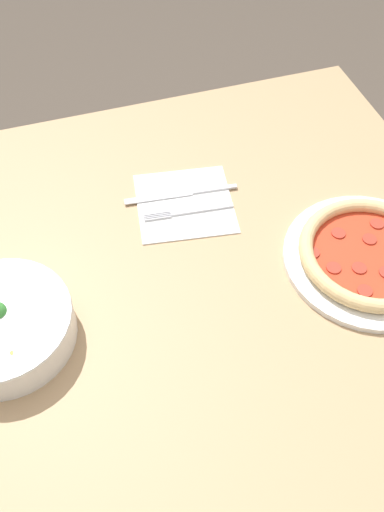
% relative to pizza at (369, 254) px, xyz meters
% --- Properties ---
extents(ground_plane, '(8.00, 8.00, 0.00)m').
position_rel_pizza_xyz_m(ground_plane, '(-0.00, 0.30, -0.77)').
color(ground_plane, '#4C4238').
extents(dining_table, '(1.15, 1.05, 0.75)m').
position_rel_pizza_xyz_m(dining_table, '(-0.00, 0.30, -0.12)').
color(dining_table, tan).
rests_on(dining_table, ground_plane).
extents(pizza, '(0.31, 0.31, 0.04)m').
position_rel_pizza_xyz_m(pizza, '(0.00, 0.00, 0.00)').
color(pizza, white).
rests_on(pizza, dining_table).
extents(bowl, '(0.23, 0.23, 0.08)m').
position_rel_pizza_xyz_m(bowl, '(0.04, 0.64, 0.02)').
color(bowl, white).
rests_on(bowl, dining_table).
extents(napkin, '(0.21, 0.21, 0.00)m').
position_rel_pizza_xyz_m(napkin, '(0.23, 0.27, -0.02)').
color(napkin, white).
rests_on(napkin, dining_table).
extents(fork, '(0.03, 0.18, 0.00)m').
position_rel_pizza_xyz_m(fork, '(0.21, 0.27, -0.01)').
color(fork, silver).
rests_on(fork, napkin).
extents(knife, '(0.04, 0.23, 0.01)m').
position_rel_pizza_xyz_m(knife, '(0.26, 0.26, -0.01)').
color(knife, silver).
rests_on(knife, napkin).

